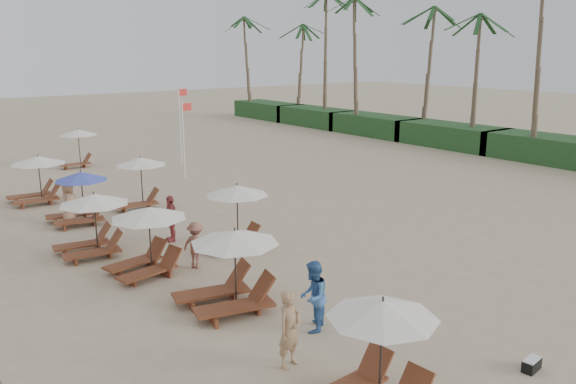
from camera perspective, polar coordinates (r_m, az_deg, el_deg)
ground at (r=18.68m, az=9.61°, el=-8.02°), size 160.00×160.00×0.00m
shrub_hedge at (r=44.02m, az=15.54°, el=5.29°), size 3.20×53.00×1.60m
palm_row at (r=44.18m, az=15.28°, el=17.20°), size 7.00×52.00×12.30m
lounger_station_0 at (r=11.78m, az=8.23°, el=-15.52°), size 2.49×2.19×2.22m
lounger_station_1 at (r=15.99m, az=-5.92°, el=-7.61°), size 2.83×2.45×2.14m
lounger_station_2 at (r=18.77m, az=-13.79°, el=-4.44°), size 2.62×2.37×2.12m
lounger_station_3 at (r=21.01m, az=-18.65°, el=-2.85°), size 2.60×2.35×2.10m
lounger_station_4 at (r=25.01m, az=-19.77°, el=-0.60°), size 2.51×2.16×2.09m
lounger_station_5 at (r=29.05m, az=-23.31°, el=1.21°), size 2.68×2.43×2.14m
inland_station_0 at (r=20.56m, az=-5.14°, el=-1.66°), size 2.61×2.24×2.22m
inland_station_1 at (r=26.57m, az=-14.25°, el=1.50°), size 2.62×2.24×2.22m
inland_station_2 at (r=37.04m, az=-19.76°, el=4.56°), size 2.52×2.24×2.22m
beachgoer_near at (r=13.22m, az=0.15°, el=-13.13°), size 0.73×0.57×1.77m
beachgoer_mid_a at (r=14.76m, az=2.43°, el=-10.07°), size 1.11×1.09×1.81m
beachgoer_mid_b at (r=19.07m, az=-8.90°, el=-5.10°), size 0.94×1.13×1.52m
beachgoer_far_a at (r=21.83m, az=-11.28°, el=-2.51°), size 0.57×1.06×1.72m
beachgoer_far_b at (r=25.14m, az=-20.48°, el=-0.92°), size 0.85×1.01×1.77m
duffel_bag at (r=14.43m, az=22.53°, el=-15.15°), size 0.53×0.32×0.28m
flag_pole_near at (r=32.21m, az=-10.05°, el=5.46°), size 0.59×0.08×4.24m
flag_pole_far at (r=36.35m, az=-10.39°, el=6.77°), size 0.60×0.08×4.72m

